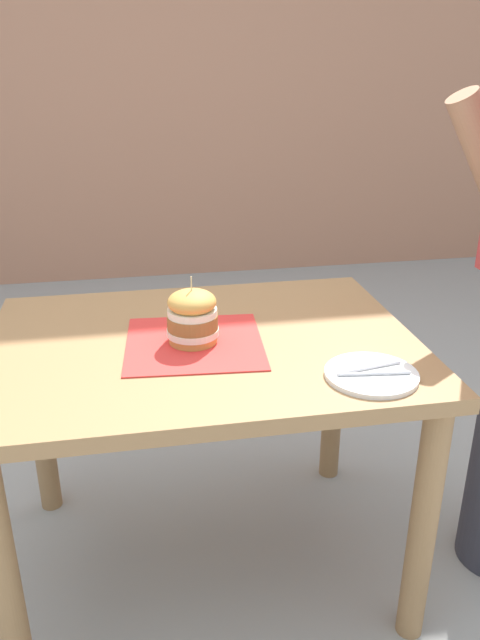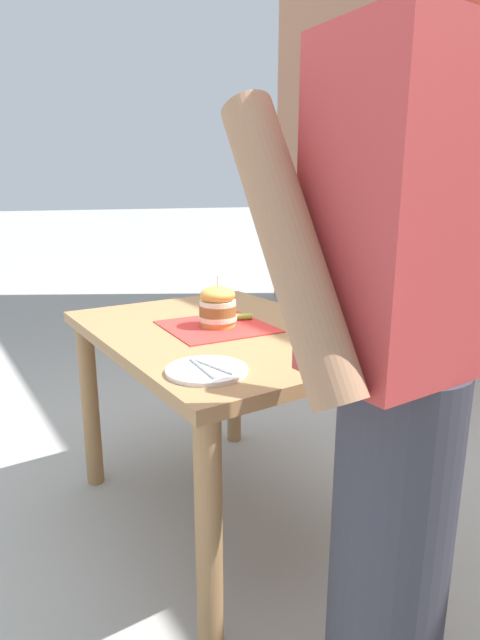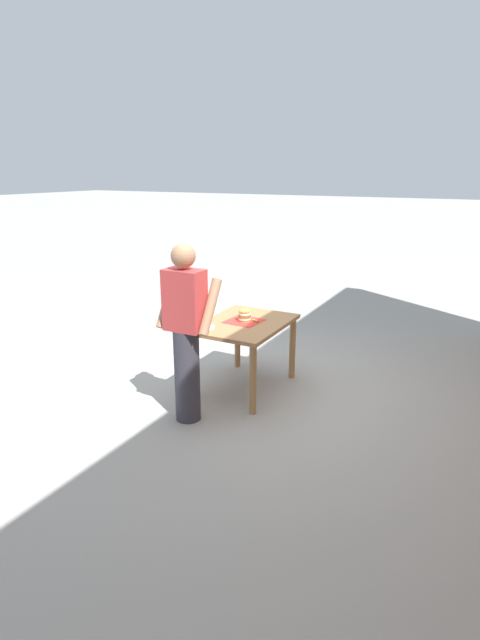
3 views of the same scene
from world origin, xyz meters
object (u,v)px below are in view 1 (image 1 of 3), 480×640
patio_table (204,381)px  side_plate_with_forks (371,374)px  sandwich (192,316)px  pickle_spear (179,321)px

patio_table → side_plate_with_forks: 0.47m
side_plate_with_forks → patio_table: bearing=-127.2°
sandwich → side_plate_with_forks: size_ratio=0.82×
sandwich → pickle_spear: size_ratio=2.25×
patio_table → sandwich: (0.01, -0.03, 0.20)m
pickle_spear → side_plate_with_forks: pickle_spear is taller
pickle_spear → sandwich: bearing=12.4°
patio_table → pickle_spear: size_ratio=14.12×
pickle_spear → side_plate_with_forks: 0.56m
patio_table → side_plate_with_forks: bearing=52.8°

